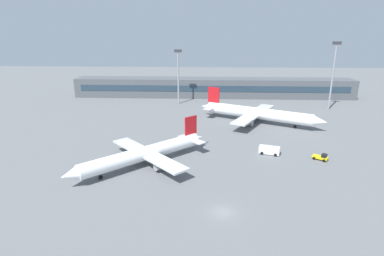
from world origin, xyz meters
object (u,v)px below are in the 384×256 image
object	(u,v)px
airplane_near	(143,154)
floodlight_tower_east	(178,73)
baggage_tug_yellow	(321,157)
service_van_white	(269,150)
floodlight_tower_west	(333,71)
airplane_mid	(258,114)

from	to	relation	value
airplane_near	floodlight_tower_east	world-z (taller)	floodlight_tower_east
airplane_near	baggage_tug_yellow	distance (m)	43.58
service_van_white	airplane_near	bearing A→B (deg)	-164.54
baggage_tug_yellow	floodlight_tower_east	bearing A→B (deg)	123.43
floodlight_tower_west	airplane_near	bearing A→B (deg)	-137.57
service_van_white	floodlight_tower_west	xyz separation A→B (m)	(33.80, 50.72, 14.42)
airplane_near	floodlight_tower_east	xyz separation A→B (m)	(2.29, 67.26, 10.81)
service_van_white	floodlight_tower_east	size ratio (longest dim) A/B	0.24
airplane_near	floodlight_tower_east	size ratio (longest dim) A/B	1.26
service_van_white	airplane_mid	bearing A→B (deg)	86.91
baggage_tug_yellow	floodlight_tower_east	size ratio (longest dim) A/B	0.16
airplane_near	floodlight_tower_west	bearing A→B (deg)	42.43
airplane_mid	baggage_tug_yellow	distance (m)	34.22
airplane_near	floodlight_tower_west	distance (m)	88.85
baggage_tug_yellow	floodlight_tower_east	world-z (taller)	floodlight_tower_east
floodlight_tower_west	service_van_white	bearing A→B (deg)	-123.68
floodlight_tower_west	floodlight_tower_east	xyz separation A→B (m)	(-62.63, 7.93, -1.84)
airplane_mid	baggage_tug_yellow	world-z (taller)	airplane_mid
service_van_white	baggage_tug_yellow	bearing A→B (deg)	-15.48
baggage_tug_yellow	floodlight_tower_west	bearing A→B (deg)	68.13
airplane_near	baggage_tug_yellow	world-z (taller)	airplane_near
airplane_near	service_van_white	world-z (taller)	airplane_near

